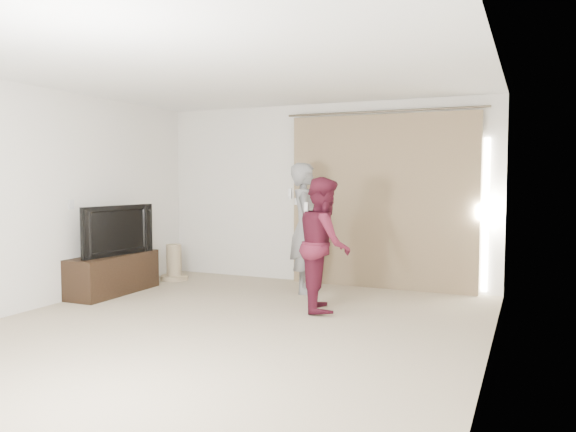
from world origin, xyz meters
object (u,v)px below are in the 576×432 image
object	(u,v)px
person_man	(306,228)
person_woman	(324,244)
tv	(112,230)
tv_console	(113,274)

from	to	relation	value
person_man	person_woman	xyz separation A→B (m)	(0.58, -0.86, -0.09)
tv	person_man	size ratio (longest dim) A/B	0.66
person_man	person_woman	size ratio (longest dim) A/B	1.12
tv_console	person_man	size ratio (longest dim) A/B	0.78
tv_console	tv	bearing A→B (deg)	-90.00
tv_console	person_man	world-z (taller)	person_man
tv	person_woman	xyz separation A→B (m)	(2.88, 0.25, -0.07)
person_woman	tv_console	bearing A→B (deg)	-175.08
tv_console	person_woman	size ratio (longest dim) A/B	0.87
tv_console	tv	distance (m)	0.59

